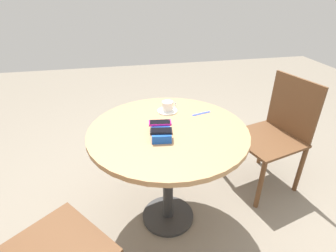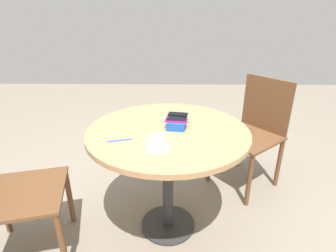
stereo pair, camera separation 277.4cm
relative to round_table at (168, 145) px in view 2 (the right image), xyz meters
The scene contains 10 objects.
ground_plane 0.63m from the round_table, ahead, with size 8.00×8.00×0.00m, color gray.
round_table is the anchor object (origin of this frame).
phone_box 0.16m from the round_table, 137.75° to the left, with size 0.21×0.13×0.05m.
phone_black 0.20m from the round_table, 150.28° to the left, with size 0.08×0.13×0.01m.
phone_magenta 0.17m from the round_table, 102.72° to the left, with size 0.08×0.14×0.01m.
saucer 0.27m from the round_table, 10.63° to the right, with size 0.14×0.14×0.01m, color white.
coffee_cup 0.28m from the round_table, 11.15° to the right, with size 0.07×0.10×0.06m.
lanyard_strap 0.32m from the round_table, 58.78° to the right, with size 0.14×0.02×0.00m, color blue.
chair_near_window 0.95m from the round_table, 75.32° to the right, with size 0.56×0.56×0.90m.
chair_far_side 0.91m from the round_table, 129.06° to the left, with size 0.64×0.64×0.90m.
Camera 2 is at (1.42, 0.02, 1.37)m, focal length 28.00 mm.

